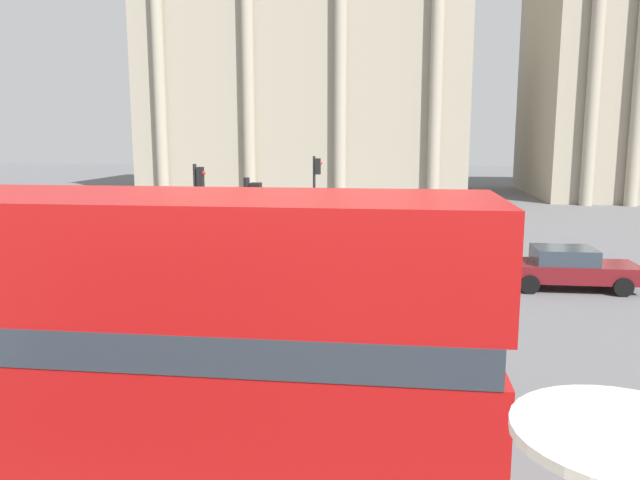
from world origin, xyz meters
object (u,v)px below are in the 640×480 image
plaza_building_left (308,62)px  traffic_light_near (251,251)px  car_silver (408,238)px  traffic_light_mid (198,207)px  traffic_light_far (316,188)px  pedestrian_red (298,205)px  pedestrian_black (441,217)px  double_decker_bus (71,334)px  pedestrian_olive (387,240)px  pedestrian_white (288,248)px  car_maroon (568,267)px

plaza_building_left → traffic_light_near: size_ratio=6.34×
car_silver → traffic_light_mid: bearing=-170.3°
traffic_light_mid → car_silver: bearing=40.7°
traffic_light_far → traffic_light_mid: bearing=-111.1°
plaza_building_left → pedestrian_red: (2.01, -17.80, -9.97)m
traffic_light_mid → pedestrian_black: traffic_light_mid is taller
traffic_light_far → plaza_building_left: bearing=99.1°
double_decker_bus → traffic_light_far: bearing=86.9°
pedestrian_black → pedestrian_red: 9.11m
traffic_light_mid → pedestrian_olive: size_ratio=2.40×
car_silver → pedestrian_olive: size_ratio=2.52×
pedestrian_black → pedestrian_white: size_ratio=0.96×
double_decker_bus → traffic_light_near: 4.63m
car_silver → pedestrian_olive: (-0.85, -2.17, 0.26)m
traffic_light_far → pedestrian_red: traffic_light_far is taller
traffic_light_mid → traffic_light_far: traffic_light_far is taller
plaza_building_left → traffic_light_far: bearing=-80.9°
traffic_light_far → pedestrian_white: traffic_light_far is taller
plaza_building_left → pedestrian_red: 20.50m
car_silver → pedestrian_white: 6.25m
car_silver → pedestrian_black: pedestrian_black is taller
car_maroon → pedestrian_olive: 6.63m
traffic_light_near → pedestrian_black: size_ratio=2.44×
traffic_light_near → pedestrian_white: traffic_light_near is taller
pedestrian_black → pedestrian_red: pedestrian_black is taller
double_decker_bus → traffic_light_mid: size_ratio=2.73×
traffic_light_far → pedestrian_olive: size_ratio=2.41×
car_silver → traffic_light_near: bearing=-134.2°
double_decker_bus → car_maroon: (9.74, 13.25, -1.66)m
car_maroon → pedestrian_black: 10.77m
car_silver → pedestrian_red: 11.49m
pedestrian_black → plaza_building_left: bearing=177.3°
pedestrian_red → pedestrian_olive: bearing=56.6°
car_silver → car_maroon: bearing=-76.4°
pedestrian_olive → pedestrian_white: size_ratio=0.95×
plaza_building_left → car_maroon: (13.29, -32.62, -10.22)m
traffic_light_mid → car_maroon: bearing=4.1°
traffic_light_mid → pedestrian_white: (2.73, 1.47, -1.59)m
traffic_light_near → traffic_light_mid: 8.79m
car_silver → plaza_building_left: bearing=75.7°
traffic_light_far → car_silver: size_ratio=0.96×
pedestrian_black → pedestrian_white: bearing=-58.1°
pedestrian_olive → plaza_building_left: bearing=78.5°
traffic_light_mid → traffic_light_far: (2.91, 7.55, 0.01)m
pedestrian_black → traffic_light_mid: bearing=-64.4°
plaza_building_left → car_maroon: size_ratio=6.24×
pedestrian_red → pedestrian_white: bearing=40.0°
traffic_light_mid → pedestrian_white: traffic_light_mid is taller
pedestrian_white → pedestrian_red: size_ratio=1.06×
double_decker_bus → plaza_building_left: bearing=93.0°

